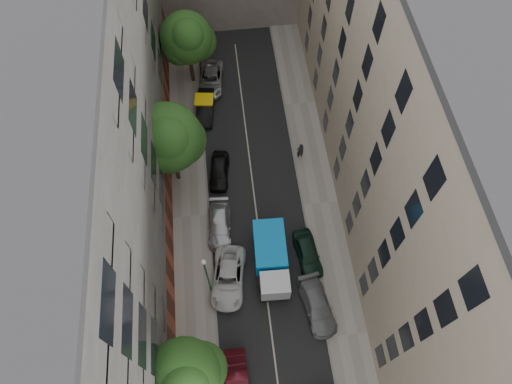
{
  "coord_description": "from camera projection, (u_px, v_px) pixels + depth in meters",
  "views": [
    {
      "loc": [
        -1.95,
        -17.37,
        34.42
      ],
      "look_at": [
        -0.18,
        -1.57,
        6.0
      ],
      "focal_mm": 32.0,
      "sensor_mm": 36.0,
      "label": 1
    }
  ],
  "objects": [
    {
      "name": "ground",
      "position": [
        256.0,
        210.0,
        38.57
      ],
      "size": [
        120.0,
        120.0,
        0.0
      ],
      "primitive_type": "plane",
      "color": "#4C4C49",
      "rests_on": "ground"
    },
    {
      "name": "road_surface",
      "position": [
        256.0,
        210.0,
        38.56
      ],
      "size": [
        8.0,
        44.0,
        0.02
      ],
      "primitive_type": "cube",
      "color": "black",
      "rests_on": "ground"
    },
    {
      "name": "sidewalk_left",
      "position": [
        191.0,
        216.0,
        38.21
      ],
      "size": [
        3.0,
        44.0,
        0.15
      ],
      "primitive_type": "cube",
      "color": "gray",
      "rests_on": "ground"
    },
    {
      "name": "sidewalk_right",
      "position": [
        320.0,
        203.0,
        38.81
      ],
      "size": [
        3.0,
        44.0,
        0.15
      ],
      "primitive_type": "cube",
      "color": "gray",
      "rests_on": "ground"
    },
    {
      "name": "building_left",
      "position": [
        86.0,
        157.0,
        29.25
      ],
      "size": [
        8.0,
        44.0,
        20.0
      ],
      "primitive_type": "cube",
      "color": "#494644",
      "rests_on": "ground"
    },
    {
      "name": "building_right",
      "position": [
        419.0,
        126.0,
        30.45
      ],
      "size": [
        8.0,
        44.0,
        20.0
      ],
      "primitive_type": "cube",
      "color": "tan",
      "rests_on": "ground"
    },
    {
      "name": "tarp_truck",
      "position": [
        271.0,
        259.0,
        34.88
      ],
      "size": [
        2.52,
        5.92,
        2.7
      ],
      "rotation": [
        0.0,
        0.0,
        -0.04
      ],
      "color": "black",
      "rests_on": "ground"
    },
    {
      "name": "car_left_1",
      "position": [
        237.0,
        382.0,
        31.28
      ],
      "size": [
        1.62,
        4.47,
        1.47
      ],
      "primitive_type": "imported",
      "rotation": [
        0.0,
        0.0,
        0.02
      ],
      "color": "#4B0F17",
      "rests_on": "ground"
    },
    {
      "name": "car_left_2",
      "position": [
        228.0,
        278.0,
        34.93
      ],
      "size": [
        3.27,
        5.56,
        1.45
      ],
      "primitive_type": "imported",
      "rotation": [
        0.0,
        0.0,
        -0.17
      ],
      "color": "silver",
      "rests_on": "ground"
    },
    {
      "name": "car_left_3",
      "position": [
        220.0,
        225.0,
        37.19
      ],
      "size": [
        2.13,
        4.66,
        1.32
      ],
      "primitive_type": "imported",
      "rotation": [
        0.0,
        0.0,
        -0.06
      ],
      "color": "#B7B7BC",
      "rests_on": "ground"
    },
    {
      "name": "car_left_4",
      "position": [
        219.0,
        171.0,
        39.68
      ],
      "size": [
        2.13,
        4.2,
        1.37
      ],
      "primitive_type": "imported",
      "rotation": [
        0.0,
        0.0,
        -0.13
      ],
      "color": "black",
      "rests_on": "ground"
    },
    {
      "name": "car_left_5",
      "position": [
        205.0,
        108.0,
        43.08
      ],
      "size": [
        2.1,
        4.61,
        1.46
      ],
      "primitive_type": "imported",
      "rotation": [
        0.0,
        0.0,
        -0.13
      ],
      "color": "black",
      "rests_on": "ground"
    },
    {
      "name": "car_left_6",
      "position": [
        211.0,
        79.0,
        44.91
      ],
      "size": [
        2.87,
        5.16,
        1.37
      ],
      "primitive_type": "imported",
      "rotation": [
        0.0,
        0.0,
        -0.13
      ],
      "color": "#AFAFB4",
      "rests_on": "ground"
    },
    {
      "name": "car_right_1",
      "position": [
        317.0,
        306.0,
        33.9
      ],
      "size": [
        2.64,
        4.98,
        1.38
      ],
      "primitive_type": "imported",
      "rotation": [
        0.0,
        0.0,
        0.16
      ],
      "color": "slate",
      "rests_on": "ground"
    },
    {
      "name": "car_right_2",
      "position": [
        308.0,
        253.0,
        35.92
      ],
      "size": [
        2.13,
        4.34,
        1.43
      ],
      "primitive_type": "imported",
      "rotation": [
        0.0,
        0.0,
        0.11
      ],
      "color": "black",
      "rests_on": "ground"
    },
    {
      "name": "tree_near",
      "position": [
        186.0,
        378.0,
        26.44
      ],
      "size": [
        4.79,
        4.42,
        8.63
      ],
      "color": "#382619",
      "rests_on": "sidewalk_left"
    },
    {
      "name": "tree_mid",
      "position": [
        169.0,
        140.0,
        34.95
      ],
      "size": [
        5.73,
        5.51,
        8.73
      ],
      "color": "#382619",
      "rests_on": "sidewalk_left"
    },
    {
      "name": "tree_far",
      "position": [
        188.0,
        40.0,
        40.98
      ],
      "size": [
        5.07,
        4.77,
        7.86
      ],
      "color": "#382619",
      "rests_on": "sidewalk_left"
    },
    {
      "name": "lamp_post",
      "position": [
        207.0,
        273.0,
        31.72
      ],
      "size": [
        0.36,
        0.36,
        6.17
      ],
      "color": "#175323",
      "rests_on": "sidewalk_left"
    },
    {
      "name": "pedestrian",
      "position": [
        300.0,
        151.0,
        40.27
      ],
      "size": [
        0.75,
        0.58,
        1.83
      ],
      "primitive_type": "imported",
      "rotation": [
        0.0,
        0.0,
        3.37
      ],
      "color": "black",
      "rests_on": "sidewalk_right"
    }
  ]
}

